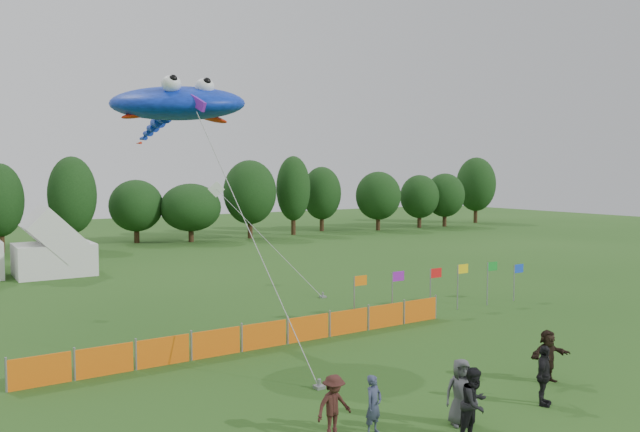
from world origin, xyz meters
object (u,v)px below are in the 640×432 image
barrier_fence (264,335)px  spectator_c (334,406)px  spectator_f (548,356)px  tent_right (54,249)px  spectator_a (374,405)px  spectator_b (475,403)px  spectator_d (544,376)px  stingray_kite (175,105)px  spectator_e (461,392)px

barrier_fence → spectator_c: bearing=-105.6°
spectator_f → barrier_fence: bearing=133.8°
tent_right → spectator_f: 32.52m
barrier_fence → spectator_a: 8.66m
tent_right → spectator_b: (4.31, -32.83, -0.81)m
spectator_d → stingray_kite: (-6.36, 12.77, 8.57)m
spectator_d → stingray_kite: 16.64m
barrier_fence → spectator_f: bearing=-55.2°
spectator_c → stingray_kite: stingray_kite is taller
spectator_d → spectator_c: bearing=138.4°
spectator_a → spectator_d: spectator_d is taller
barrier_fence → stingray_kite: (-2.28, 3.10, 8.95)m
spectator_a → spectator_b: size_ratio=0.84×
spectator_a → spectator_e: (2.32, -0.82, 0.13)m
barrier_fence → spectator_c: size_ratio=11.07×
spectator_b → spectator_d: (3.41, 0.52, -0.04)m
barrier_fence → spectator_e: size_ratio=9.93×
spectator_c → stingray_kite: (-0.01, 11.24, 8.64)m
spectator_a → spectator_b: (1.97, -1.63, 0.15)m
tent_right → stingray_kite: (1.37, -19.54, 7.71)m
spectator_a → spectator_c: (-0.96, 0.42, 0.03)m
spectator_a → spectator_c: size_ratio=0.96×
spectator_b → spectator_d: spectator_b is taller
spectator_f → spectator_c: bearing=-173.1°
stingray_kite → barrier_fence: bearing=-53.6°
spectator_f → tent_right: bearing=116.0°
spectator_a → spectator_f: 7.18m
tent_right → spectator_a: tent_right is taller
spectator_d → spectator_a: bearing=140.3°
spectator_e → stingray_kite: stingray_kite is taller
spectator_c → spectator_e: size_ratio=0.90×
tent_right → spectator_e: size_ratio=2.70×
spectator_d → stingray_kite: size_ratio=0.12×
spectator_a → barrier_fence: bearing=64.8°
spectator_a → stingray_kite: (-0.97, 11.66, 8.67)m
spectator_f → stingray_kite: (-8.15, 11.54, 8.59)m
tent_right → spectator_a: (2.34, -31.20, -0.96)m
stingray_kite → spectator_a: bearing=-85.2°
tent_right → spectator_f: tent_right is taller
spectator_b → stingray_kite: 16.06m
spectator_b → stingray_kite: bearing=91.7°
stingray_kite → spectator_f: bearing=-54.8°
spectator_a → spectator_d: (5.38, -1.11, 0.11)m
spectator_c → stingray_kite: bearing=86.3°
spectator_d → spectator_b: bearing=160.6°
spectator_b → tent_right: bearing=86.7°
spectator_b → spectator_c: 3.58m
spectator_e → tent_right: bearing=124.5°
spectator_a → spectator_f: size_ratio=0.91×
tent_right → spectator_b: size_ratio=2.64×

